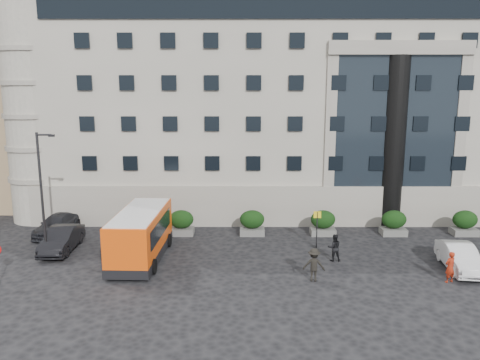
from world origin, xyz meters
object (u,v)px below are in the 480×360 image
object	(u,v)px
parked_car_c	(57,225)
pedestrian_c	(314,265)
pedestrian_b	(334,248)
red_truck	(97,195)
white_taxi	(460,257)
hedge_a	(181,222)
street_lamp	(42,191)
parked_car_b	(62,239)
hedge_d	(394,223)
parked_car_d	(85,200)
hedge_b	(252,222)
hedge_e	(465,223)
bus_stop_sign	(317,223)
pedestrian_a	(450,267)
hedge_c	(323,223)

from	to	relation	value
parked_car_c	pedestrian_c	distance (m)	19.61
pedestrian_b	red_truck	bearing A→B (deg)	-32.42
white_taxi	pedestrian_c	size ratio (longest dim) A/B	2.46
hedge_a	pedestrian_c	bearing A→B (deg)	-44.71
street_lamp	red_truck	bearing A→B (deg)	90.44
street_lamp	parked_car_b	xyz separation A→B (m)	(0.44, 1.32, -3.58)
hedge_d	red_truck	bearing A→B (deg)	165.75
parked_car_d	pedestrian_c	xyz separation A→B (m)	(18.18, -16.32, 0.28)
hedge_b	pedestrian_b	distance (m)	7.27
hedge_e	white_taxi	bearing A→B (deg)	-117.00
hedge_e	bus_stop_sign	world-z (taller)	bus_stop_sign
pedestrian_a	hedge_a	bearing A→B (deg)	-50.24
hedge_b	parked_car_c	size ratio (longest dim) A/B	0.38
red_truck	parked_car_c	bearing A→B (deg)	-104.26
hedge_c	parked_car_c	distance (m)	19.62
hedge_e	bus_stop_sign	bearing A→B (deg)	-166.08
hedge_b	bus_stop_sign	size ratio (longest dim) A/B	0.73
hedge_b	red_truck	world-z (taller)	red_truck
bus_stop_sign	parked_car_c	xyz separation A→B (m)	(-18.72, 2.92, -1.03)
parked_car_b	parked_car_d	world-z (taller)	parked_car_b
red_truck	pedestrian_b	bearing A→B (deg)	-34.47
hedge_d	red_truck	size ratio (longest dim) A/B	0.31
parked_car_b	white_taxi	xyz separation A→B (m)	(24.88, -3.22, -0.02)
hedge_c	parked_car_d	xyz separation A→B (m)	(-20.12, 7.94, -0.27)
hedge_a	hedge_c	size ratio (longest dim) A/B	1.00
hedge_d	hedge_c	bearing A→B (deg)	180.00
parked_car_c	pedestrian_a	bearing A→B (deg)	-12.54
hedge_c	parked_car_c	xyz separation A→B (m)	(-19.62, 0.12, -0.23)
red_truck	hedge_c	bearing A→B (deg)	-20.79
pedestrian_a	pedestrian_c	size ratio (longest dim) A/B	0.94
hedge_d	parked_car_b	distance (m)	23.36
red_truck	pedestrian_a	bearing A→B (deg)	-33.98
hedge_c	pedestrian_b	bearing A→B (deg)	-92.12
hedge_c	parked_car_c	world-z (taller)	hedge_c
hedge_d	white_taxi	bearing A→B (deg)	-75.10
parked_car_c	parked_car_d	distance (m)	7.84
street_lamp	bus_stop_sign	bearing A→B (deg)	6.54
parked_car_d	pedestrian_a	bearing A→B (deg)	-28.95
hedge_e	white_taxi	xyz separation A→B (m)	(-3.42, -6.71, -0.16)
hedge_b	red_truck	distance (m)	14.54
hedge_c	pedestrian_a	bearing A→B (deg)	-56.89
bus_stop_sign	parked_car_b	bearing A→B (deg)	-177.70
bus_stop_sign	white_taxi	bearing A→B (deg)	-26.35
bus_stop_sign	red_truck	world-z (taller)	red_truck
parked_car_c	pedestrian_c	size ratio (longest dim) A/B	2.55
street_lamp	hedge_c	bearing A→B (deg)	14.67
hedge_d	hedge_a	bearing A→B (deg)	180.00
hedge_d	street_lamp	size ratio (longest dim) A/B	0.23
hedge_a	pedestrian_c	distance (m)	11.90
hedge_c	parked_car_c	size ratio (longest dim) A/B	0.38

